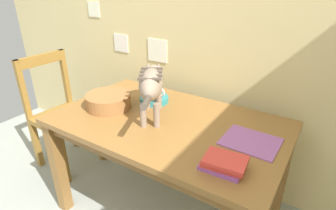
# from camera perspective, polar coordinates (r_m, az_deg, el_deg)

# --- Properties ---
(wall_rear) EXTENTS (4.35, 0.11, 2.50)m
(wall_rear) POSITION_cam_1_polar(r_m,az_deg,el_deg) (1.99, 6.91, 17.88)
(wall_rear) COLOR #DBC789
(wall_rear) RESTS_ON ground_plane
(dining_table) EXTENTS (1.36, 0.83, 0.73)m
(dining_table) POSITION_cam_1_polar(r_m,az_deg,el_deg) (1.67, 0.00, -5.84)
(dining_table) COLOR olive
(dining_table) RESTS_ON ground_plane
(cat) EXTENTS (0.40, 0.60, 0.29)m
(cat) POSITION_cam_1_polar(r_m,az_deg,el_deg) (1.62, -3.46, 4.47)
(cat) COLOR gray
(cat) RESTS_ON dining_table
(saucer_bowl) EXTENTS (0.19, 0.19, 0.04)m
(saucer_bowl) POSITION_cam_1_polar(r_m,az_deg,el_deg) (1.86, -2.90, 1.22)
(saucer_bowl) COLOR teal
(saucer_bowl) RESTS_ON dining_table
(coffee_mug) EXTENTS (0.13, 0.09, 0.08)m
(coffee_mug) POSITION_cam_1_polar(r_m,az_deg,el_deg) (1.83, -2.85, 2.90)
(coffee_mug) COLOR white
(coffee_mug) RESTS_ON saucer_bowl
(magazine) EXTENTS (0.28, 0.24, 0.01)m
(magazine) POSITION_cam_1_polar(r_m,az_deg,el_deg) (1.48, 16.81, -7.27)
(magazine) COLOR #9B58A9
(magazine) RESTS_ON dining_table
(book_stack) EXTENTS (0.21, 0.16, 0.06)m
(book_stack) POSITION_cam_1_polar(r_m,az_deg,el_deg) (1.26, 11.53, -11.76)
(book_stack) COLOR #924CA0
(book_stack) RESTS_ON dining_table
(wicker_basket) EXTENTS (0.29, 0.29, 0.09)m
(wicker_basket) POSITION_cam_1_polar(r_m,az_deg,el_deg) (1.80, -12.29, 0.90)
(wicker_basket) COLOR #9A6537
(wicker_basket) RESTS_ON dining_table
(wooden_chair_near) EXTENTS (0.44, 0.44, 0.94)m
(wooden_chair_near) POSITION_cam_1_polar(r_m,az_deg,el_deg) (2.44, -21.30, -1.79)
(wooden_chair_near) COLOR olive
(wooden_chair_near) RESTS_ON ground_plane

